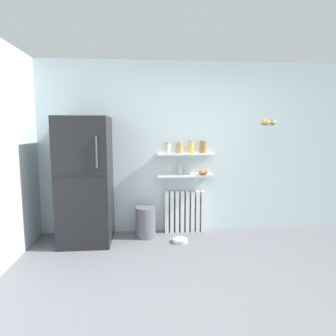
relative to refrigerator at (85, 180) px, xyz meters
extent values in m
plane|color=slate|center=(1.45, -1.14, -0.88)|extent=(7.04, 7.04, 0.00)
cube|color=silver|center=(1.45, 0.41, 0.42)|extent=(7.04, 0.10, 2.60)
cube|color=black|center=(0.00, 0.00, 0.00)|extent=(0.70, 0.72, 1.76)
cube|color=#262628|center=(0.00, -0.36, 0.14)|extent=(0.68, 0.01, 0.01)
cylinder|color=#4C4C51|center=(0.22, -0.38, 0.42)|extent=(0.02, 0.02, 0.40)
cube|color=white|center=(1.16, 0.28, -0.56)|extent=(0.06, 0.12, 0.64)
cube|color=white|center=(1.24, 0.28, -0.56)|extent=(0.06, 0.12, 0.64)
cube|color=white|center=(1.32, 0.28, -0.56)|extent=(0.06, 0.12, 0.64)
cube|color=white|center=(1.40, 0.28, -0.56)|extent=(0.06, 0.12, 0.64)
cube|color=white|center=(1.48, 0.28, -0.56)|extent=(0.06, 0.12, 0.64)
cube|color=white|center=(1.56, 0.28, -0.56)|extent=(0.06, 0.12, 0.64)
cube|color=white|center=(1.64, 0.28, -0.56)|extent=(0.06, 0.12, 0.64)
cube|color=white|center=(1.72, 0.28, -0.56)|extent=(0.06, 0.12, 0.64)
cube|color=white|center=(1.44, 0.25, 0.01)|extent=(0.85, 0.22, 0.02)
cube|color=white|center=(1.44, 0.25, 0.34)|extent=(0.85, 0.22, 0.02)
cylinder|color=beige|center=(1.17, 0.25, 0.42)|extent=(0.10, 0.10, 0.14)
cylinder|color=gray|center=(1.17, 0.25, 0.51)|extent=(0.09, 0.09, 0.02)
cylinder|color=tan|center=(1.35, 0.25, 0.43)|extent=(0.12, 0.12, 0.15)
cylinder|color=gray|center=(1.35, 0.25, 0.51)|extent=(0.11, 0.11, 0.02)
cylinder|color=yellow|center=(1.53, 0.25, 0.44)|extent=(0.08, 0.08, 0.17)
cylinder|color=gray|center=(1.53, 0.25, 0.53)|extent=(0.08, 0.08, 0.02)
cylinder|color=olive|center=(1.71, 0.25, 0.44)|extent=(0.11, 0.11, 0.17)
cylinder|color=gray|center=(1.71, 0.25, 0.54)|extent=(0.10, 0.10, 0.02)
cylinder|color=#B2ADA8|center=(1.36, 0.25, 0.11)|extent=(0.07, 0.07, 0.17)
ellipsoid|color=orange|center=(1.72, 0.25, 0.05)|extent=(0.15, 0.15, 0.07)
cylinder|color=slate|center=(0.83, 0.09, -0.66)|extent=(0.29, 0.29, 0.45)
cylinder|color=#B7B7BC|center=(1.32, -0.16, -0.86)|extent=(0.22, 0.22, 0.05)
torus|color=#B2B2B7|center=(2.59, -0.01, 0.81)|extent=(0.28, 0.28, 0.01)
cylinder|color=#A8A8AD|center=(2.59, -0.01, 0.77)|extent=(0.23, 0.23, 0.01)
sphere|color=#7FAD38|center=(2.66, -0.02, 0.81)|extent=(0.09, 0.09, 0.09)
sphere|color=red|center=(2.60, 0.05, 0.81)|extent=(0.08, 0.08, 0.08)
sphere|color=gold|center=(2.54, 0.00, 0.82)|extent=(0.09, 0.09, 0.09)
sphere|color=gold|center=(2.59, -0.03, 0.81)|extent=(0.07, 0.07, 0.07)
camera|label=1|loc=(0.82, -4.13, 0.71)|focal=31.42mm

